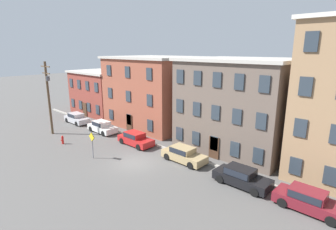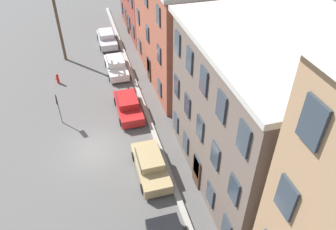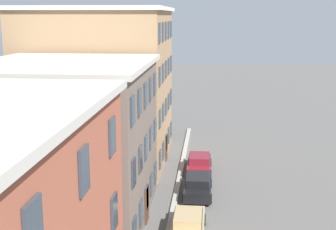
{
  "view_description": "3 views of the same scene",
  "coord_description": "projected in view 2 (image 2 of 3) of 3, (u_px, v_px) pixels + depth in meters",
  "views": [
    {
      "loc": [
        17.92,
        -14.56,
        10.39
      ],
      "look_at": [
        1.37,
        3.02,
        4.34
      ],
      "focal_mm": 28.0,
      "sensor_mm": 36.0,
      "label": 1
    },
    {
      "loc": [
        17.65,
        0.48,
        16.37
      ],
      "look_at": [
        1.26,
        5.09,
        3.09
      ],
      "focal_mm": 35.0,
      "sensor_mm": 36.0,
      "label": 2
    },
    {
      "loc": [
        -21.11,
        2.31,
        12.1
      ],
      "look_at": [
        1.93,
        4.41,
        7.17
      ],
      "focal_mm": 50.0,
      "sensor_mm": 36.0,
      "label": 3
    }
  ],
  "objects": [
    {
      "name": "car_tan",
      "position": [
        150.0,
        164.0,
        21.31
      ],
      "size": [
        4.4,
        1.92,
        1.43
      ],
      "color": "tan",
      "rests_on": "ground_plane"
    },
    {
      "name": "car_red",
      "position": [
        128.0,
        105.0,
        26.44
      ],
      "size": [
        4.4,
        1.92,
        1.43
      ],
      "color": "#B21E1E",
      "rests_on": "ground_plane"
    },
    {
      "name": "apartment_far",
      "position": [
        277.0,
        112.0,
        19.09
      ],
      "size": [
        11.62,
        9.98,
        9.54
      ],
      "color": "#66564C",
      "rests_on": "ground_plane"
    },
    {
      "name": "fire_hydrant",
      "position": [
        58.0,
        79.0,
        30.14
      ],
      "size": [
        0.24,
        0.34,
        0.96
      ],
      "color": "red",
      "rests_on": "ground_plane"
    },
    {
      "name": "car_white",
      "position": [
        116.0,
        65.0,
        31.56
      ],
      "size": [
        4.4,
        1.92,
        1.43
      ],
      "color": "silver",
      "rests_on": "ground_plane"
    },
    {
      "name": "utility_pole",
      "position": [
        56.0,
        12.0,
        30.9
      ],
      "size": [
        2.4,
        0.44,
        9.02
      ],
      "color": "brown",
      "rests_on": "ground_plane"
    },
    {
      "name": "kerb_strip",
      "position": [
        156.0,
        138.0,
        24.27
      ],
      "size": [
        56.0,
        0.36,
        0.16
      ],
      "primitive_type": "cube",
      "color": "#9E998E",
      "rests_on": "ground_plane"
    },
    {
      "name": "ground_plane",
      "position": [
        95.0,
        151.0,
        23.36
      ],
      "size": [
        200.0,
        200.0,
        0.0
      ],
      "primitive_type": "plane",
      "color": "#565451"
    },
    {
      "name": "car_silver",
      "position": [
        107.0,
        38.0,
        36.46
      ],
      "size": [
        4.4,
        1.92,
        1.43
      ],
      "color": "#B7B7BC",
      "rests_on": "ground_plane"
    },
    {
      "name": "apartment_midblock",
      "position": [
        199.0,
        26.0,
        29.05
      ],
      "size": [
        12.47,
        9.85,
        9.5
      ],
      "color": "brown",
      "rests_on": "ground_plane"
    },
    {
      "name": "caution_sign",
      "position": [
        58.0,
        104.0,
        24.73
      ],
      "size": [
        0.98,
        0.08,
        2.7
      ],
      "color": "slate",
      "rests_on": "ground_plane"
    }
  ]
}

